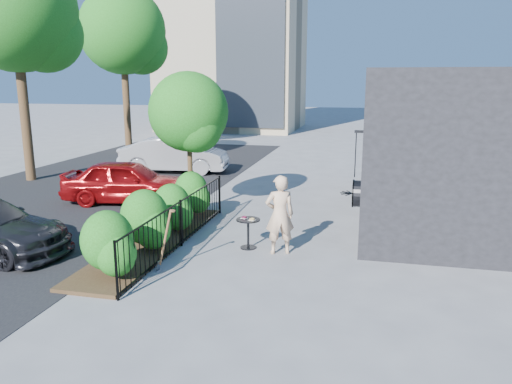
% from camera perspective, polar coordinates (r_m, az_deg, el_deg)
% --- Properties ---
extents(ground, '(120.00, 120.00, 0.00)m').
position_cam_1_polar(ground, '(11.30, -1.35, -6.74)').
color(ground, gray).
rests_on(ground, ground).
extents(shop_building, '(6.22, 9.00, 4.00)m').
position_cam_1_polar(shop_building, '(15.18, 23.85, 4.96)').
color(shop_building, black).
rests_on(shop_building, ground).
extents(fence, '(0.05, 6.05, 1.10)m').
position_cam_1_polar(fence, '(11.58, -8.58, -3.49)').
color(fence, black).
rests_on(fence, ground).
extents(planting_bed, '(1.30, 6.00, 0.08)m').
position_cam_1_polar(planting_bed, '(12.00, -11.62, -5.63)').
color(planting_bed, '#382616').
rests_on(planting_bed, ground).
extents(shrubs, '(1.10, 5.60, 1.24)m').
position_cam_1_polar(shrubs, '(11.86, -11.12, -2.50)').
color(shrubs, '#1F5C15').
rests_on(shrubs, ground).
extents(patio_tree, '(2.20, 2.20, 3.94)m').
position_cam_1_polar(patio_tree, '(14.00, -7.52, 8.51)').
color(patio_tree, '#3F2B19').
rests_on(patio_tree, ground).
extents(street, '(9.00, 30.00, 0.01)m').
position_cam_1_polar(street, '(16.89, -22.26, -1.11)').
color(street, black).
rests_on(street, ground).
extents(street_tree_near, '(4.40, 4.40, 8.28)m').
position_cam_1_polar(street_tree_near, '(20.70, -25.76, 17.50)').
color(street_tree_near, '#3F2B19').
rests_on(street_tree_near, ground).
extents(street_tree_far, '(4.40, 4.40, 8.28)m').
position_cam_1_polar(street_tree_far, '(27.44, -14.91, 16.82)').
color(street_tree_far, '#3F2B19').
rests_on(street_tree_far, ground).
extents(cafe_table, '(0.55, 0.55, 0.73)m').
position_cam_1_polar(cafe_table, '(11.34, -0.90, -4.15)').
color(cafe_table, black).
rests_on(cafe_table, ground).
extents(woman, '(0.75, 0.62, 1.76)m').
position_cam_1_polar(woman, '(10.92, 2.73, -2.61)').
color(woman, '#DEB48F').
rests_on(woman, ground).
extents(shovel, '(0.44, 0.17, 1.32)m').
position_cam_1_polar(shovel, '(10.14, -10.47, -5.81)').
color(shovel, brown).
rests_on(shovel, ground).
extents(car_red, '(4.18, 2.25, 1.35)m').
position_cam_1_polar(car_red, '(15.99, -14.44, 1.17)').
color(car_red, maroon).
rests_on(car_red, ground).
extents(car_silver, '(4.56, 2.05, 1.45)m').
position_cam_1_polar(car_silver, '(20.93, -9.31, 4.22)').
color(car_silver, '#A2A2A6').
rests_on(car_silver, ground).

